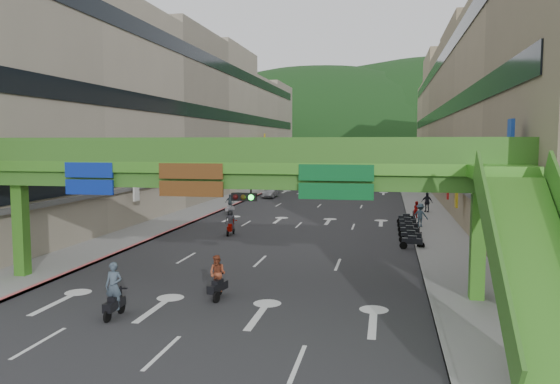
# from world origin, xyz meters

# --- Properties ---
(ground) EXTENTS (320.00, 320.00, 0.00)m
(ground) POSITION_xyz_m (0.00, 0.00, 0.00)
(ground) COLOR black
(ground) RESTS_ON ground
(road_slab) EXTENTS (18.00, 140.00, 0.02)m
(road_slab) POSITION_xyz_m (0.00, 50.00, 0.01)
(road_slab) COLOR #28282B
(road_slab) RESTS_ON ground
(sidewalk_left) EXTENTS (4.00, 140.00, 0.15)m
(sidewalk_left) POSITION_xyz_m (-11.00, 50.00, 0.07)
(sidewalk_left) COLOR gray
(sidewalk_left) RESTS_ON ground
(sidewalk_right) EXTENTS (4.00, 140.00, 0.15)m
(sidewalk_right) POSITION_xyz_m (11.00, 50.00, 0.07)
(sidewalk_right) COLOR gray
(sidewalk_right) RESTS_ON ground
(curb_left) EXTENTS (0.20, 140.00, 0.18)m
(curb_left) POSITION_xyz_m (-9.10, 50.00, 0.09)
(curb_left) COLOR #CC5959
(curb_left) RESTS_ON ground
(curb_right) EXTENTS (0.20, 140.00, 0.18)m
(curb_right) POSITION_xyz_m (9.10, 50.00, 0.09)
(curb_right) COLOR gray
(curb_right) RESTS_ON ground
(building_row_left) EXTENTS (12.80, 95.00, 19.00)m
(building_row_left) POSITION_xyz_m (-18.93, 50.00, 9.46)
(building_row_left) COLOR #9E937F
(building_row_left) RESTS_ON ground
(building_row_right) EXTENTS (12.80, 95.00, 19.00)m
(building_row_right) POSITION_xyz_m (18.93, 50.00, 9.46)
(building_row_right) COLOR gray
(building_row_right) RESTS_ON ground
(overpass_near) EXTENTS (28.00, 12.27, 7.10)m
(overpass_near) POSITION_xyz_m (0.93, 5.38, 5.21)
(overpass_near) COLOR #4C9E2D
(overpass_near) RESTS_ON ground
(overpass_far) EXTENTS (28.00, 2.20, 7.10)m
(overpass_far) POSITION_xyz_m (0.00, 65.00, 5.40)
(overpass_far) COLOR #4C9E2D
(overpass_far) RESTS_ON ground
(hill_left) EXTENTS (168.00, 140.00, 112.00)m
(hill_left) POSITION_xyz_m (-15.00, 160.00, 0.00)
(hill_left) COLOR #1C4419
(hill_left) RESTS_ON ground
(hill_right) EXTENTS (208.00, 176.00, 128.00)m
(hill_right) POSITION_xyz_m (25.00, 180.00, 0.00)
(hill_right) COLOR #1C4419
(hill_right) RESTS_ON ground
(bunting_string) EXTENTS (26.00, 0.36, 0.47)m
(bunting_string) POSITION_xyz_m (0.00, 30.00, 5.96)
(bunting_string) COLOR black
(bunting_string) RESTS_ON ground
(scooter_rider_near) EXTENTS (0.69, 1.60, 2.22)m
(scooter_rider_near) POSITION_xyz_m (-3.29, 1.00, 1.06)
(scooter_rider_near) COLOR black
(scooter_rider_near) RESTS_ON ground
(scooter_rider_mid) EXTENTS (0.89, 1.59, 1.96)m
(scooter_rider_mid) POSITION_xyz_m (-0.08, 4.23, 1.01)
(scooter_rider_mid) COLOR black
(scooter_rider_mid) RESTS_ON ground
(scooter_rider_left) EXTENTS (0.99, 1.59, 1.95)m
(scooter_rider_left) POSITION_xyz_m (-7.50, 31.40, 0.97)
(scooter_rider_left) COLOR gray
(scooter_rider_left) RESTS_ON ground
(scooter_rider_far) EXTENTS (0.85, 1.60, 1.96)m
(scooter_rider_far) POSITION_xyz_m (-4.17, 20.23, 0.98)
(scooter_rider_far) COLOR #800500
(scooter_rider_far) RESTS_ON ground
(parked_scooter_row) EXTENTS (1.60, 11.60, 1.08)m
(parked_scooter_row) POSITION_xyz_m (8.80, 22.85, 0.52)
(parked_scooter_row) COLOR black
(parked_scooter_row) RESTS_ON ground
(car_silver) EXTENTS (1.42, 3.89, 1.27)m
(car_silver) POSITION_xyz_m (-7.00, 47.54, 0.64)
(car_silver) COLOR #95969C
(car_silver) RESTS_ON ground
(car_yellow) EXTENTS (2.55, 4.75, 1.54)m
(car_yellow) POSITION_xyz_m (1.33, 59.19, 0.77)
(car_yellow) COLOR orange
(car_yellow) RESTS_ON ground
(pedestrian_red) EXTENTS (0.92, 0.88, 1.49)m
(pedestrian_red) POSITION_xyz_m (9.80, 31.26, 0.75)
(pedestrian_red) COLOR #A90C0B
(pedestrian_red) RESTS_ON ground
(pedestrian_dark) EXTENTS (1.20, 0.92, 1.89)m
(pedestrian_dark) POSITION_xyz_m (10.96, 35.78, 0.95)
(pedestrian_dark) COLOR black
(pedestrian_dark) RESTS_ON ground
(pedestrian_blue) EXTENTS (1.01, 0.83, 1.86)m
(pedestrian_blue) POSITION_xyz_m (9.80, 26.24, 0.93)
(pedestrian_blue) COLOR #374B5C
(pedestrian_blue) RESTS_ON ground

